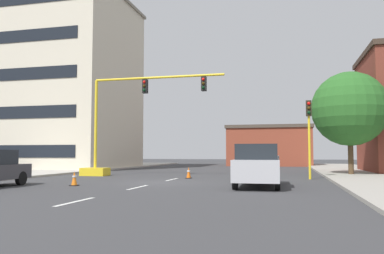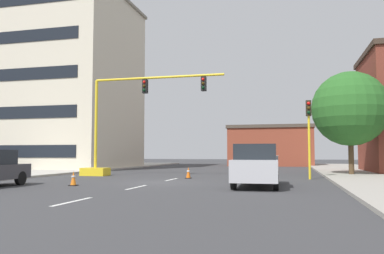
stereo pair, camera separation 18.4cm
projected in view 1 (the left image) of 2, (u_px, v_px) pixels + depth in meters
The scene contains 14 objects.
ground_plane at pixel (159, 183), 20.96m from camera, with size 160.00×160.00×0.00m, color #38383A.
sidewalk_left at pixel (48, 172), 31.56m from camera, with size 6.00×56.00×0.14m, color #B2ADA3.
sidewalk_right at pixel (370, 176), 25.87m from camera, with size 6.00×56.00×0.14m, color #9E998E.
lane_stripe_seg_1 at pixel (75, 202), 12.72m from camera, with size 0.16×2.40×0.01m, color silver.
lane_stripe_seg_2 at pixel (138, 187), 18.05m from camera, with size 0.16×2.40×0.01m, color silver.
lane_stripe_seg_3 at pixel (172, 179), 23.38m from camera, with size 0.16×2.40×0.01m, color silver.
building_tall_left at pixel (52, 84), 41.37m from camera, with size 16.33×12.79×17.69m.
building_brick_center at pixel (270, 146), 50.15m from camera, with size 10.45×8.41×5.00m.
traffic_signal_gantry at pixel (113, 143), 27.19m from camera, with size 10.09×1.20×6.83m.
traffic_light_pole_right at pixel (309, 121), 23.87m from camera, with size 0.32×0.47×4.80m.
tree_right_mid at pixel (349, 109), 27.19m from camera, with size 5.17×5.17×7.25m.
pickup_truck_silver at pixel (258, 166), 18.54m from camera, with size 2.14×5.45×1.99m.
traffic_cone_roadside_a at pixel (74, 179), 18.92m from camera, with size 0.36×0.36×0.71m.
traffic_cone_roadside_b at pixel (189, 173), 24.47m from camera, with size 0.36×0.36×0.72m.
Camera 1 is at (6.73, -20.09, 1.58)m, focal length 36.56 mm.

